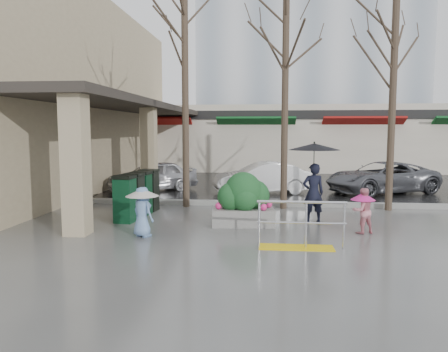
% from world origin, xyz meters
% --- Properties ---
extents(ground, '(120.00, 120.00, 0.00)m').
position_xyz_m(ground, '(0.00, 0.00, 0.00)').
color(ground, '#51514F').
rests_on(ground, ground).
extents(street_asphalt, '(120.00, 36.00, 0.01)m').
position_xyz_m(street_asphalt, '(0.00, 22.00, 0.01)').
color(street_asphalt, black).
rests_on(street_asphalt, ground).
extents(curb, '(120.00, 0.30, 0.15)m').
position_xyz_m(curb, '(0.00, 4.00, 0.07)').
color(curb, gray).
rests_on(curb, ground).
extents(near_building, '(6.00, 18.00, 8.00)m').
position_xyz_m(near_building, '(-9.00, 8.00, 4.00)').
color(near_building, tan).
rests_on(near_building, ground).
extents(canopy_slab, '(2.80, 18.00, 0.25)m').
position_xyz_m(canopy_slab, '(-4.80, 8.00, 3.62)').
color(canopy_slab, '#2D2823').
rests_on(canopy_slab, pillar_front).
extents(pillar_front, '(0.55, 0.55, 3.50)m').
position_xyz_m(pillar_front, '(-3.90, -0.50, 1.75)').
color(pillar_front, tan).
rests_on(pillar_front, ground).
extents(pillar_back, '(0.55, 0.55, 3.50)m').
position_xyz_m(pillar_back, '(-3.90, 6.00, 1.75)').
color(pillar_back, tan).
rests_on(pillar_back, ground).
extents(storefront_row, '(34.00, 6.74, 4.00)m').
position_xyz_m(storefront_row, '(2.00, 17.97, 2.01)').
color(storefront_row, beige).
rests_on(storefront_row, ground).
extents(office_tower, '(18.00, 12.00, 25.00)m').
position_xyz_m(office_tower, '(4.00, 30.00, 12.50)').
color(office_tower, '#8C99A8').
rests_on(office_tower, ground).
extents(handrail, '(1.90, 0.50, 1.03)m').
position_xyz_m(handrail, '(1.36, -1.20, 0.38)').
color(handrail, yellow).
rests_on(handrail, ground).
extents(tree_west, '(3.20, 3.20, 6.80)m').
position_xyz_m(tree_west, '(-2.00, 3.60, 5.08)').
color(tree_west, '#382B21').
rests_on(tree_west, ground).
extents(tree_midwest, '(3.20, 3.20, 7.00)m').
position_xyz_m(tree_midwest, '(1.20, 3.60, 5.23)').
color(tree_midwest, '#382B21').
rests_on(tree_midwest, ground).
extents(tree_mideast, '(3.20, 3.20, 6.50)m').
position_xyz_m(tree_mideast, '(4.50, 3.60, 4.86)').
color(tree_mideast, '#382B21').
rests_on(tree_mideast, ground).
extents(woman, '(1.39, 1.39, 2.22)m').
position_xyz_m(woman, '(1.92, 1.48, 1.43)').
color(woman, black).
rests_on(woman, ground).
extents(child_pink, '(0.66, 0.60, 1.12)m').
position_xyz_m(child_pink, '(3.00, 0.31, 0.63)').
color(child_pink, pink).
rests_on(child_pink, ground).
extents(child_blue, '(0.79, 0.79, 1.20)m').
position_xyz_m(child_blue, '(-2.27, -0.55, 0.74)').
color(child_blue, '#6E92C4').
rests_on(child_blue, ground).
extents(planter, '(1.71, 1.00, 1.43)m').
position_xyz_m(planter, '(0.04, 0.95, 0.68)').
color(planter, slate).
rests_on(planter, ground).
extents(news_boxes, '(0.77, 2.37, 1.30)m').
position_xyz_m(news_boxes, '(-3.12, 1.88, 0.65)').
color(news_boxes, '#0E3E23').
rests_on(news_boxes, ground).
extents(car_a, '(3.92, 3.23, 1.26)m').
position_xyz_m(car_a, '(-4.09, 7.13, 0.63)').
color(car_a, '#B1B2B7').
rests_on(car_a, ground).
extents(car_b, '(4.04, 2.32, 1.26)m').
position_xyz_m(car_b, '(0.48, 6.79, 0.63)').
color(car_b, silver).
rests_on(car_b, ground).
extents(car_c, '(4.99, 3.72, 1.26)m').
position_xyz_m(car_c, '(5.24, 7.44, 0.63)').
color(car_c, slate).
rests_on(car_c, ground).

